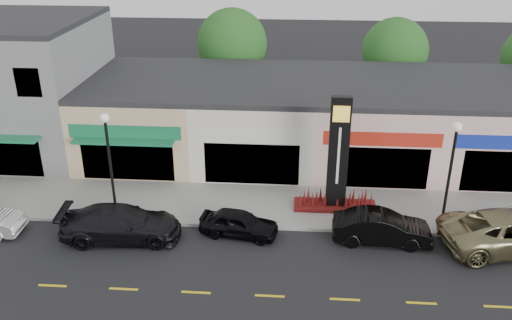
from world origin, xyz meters
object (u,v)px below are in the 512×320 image
object	(u,v)px
pylon_sign	(337,170)
car_black_sedan	(239,223)
lamp_west_near	(109,156)
car_black_conv	(382,228)
lamp_east_near	(451,166)
car_dark_sedan	(121,224)
car_gold_suv	(512,231)

from	to	relation	value
pylon_sign	car_black_sedan	bearing A→B (deg)	-149.81
lamp_west_near	car_black_conv	distance (m)	13.31
lamp_east_near	car_dark_sedan	distance (m)	15.51
lamp_east_near	car_dark_sedan	size ratio (longest dim) A/B	0.98
car_dark_sedan	car_black_sedan	size ratio (longest dim) A/B	1.49
lamp_west_near	car_dark_sedan	size ratio (longest dim) A/B	0.98
lamp_west_near	pylon_sign	bearing A→B (deg)	8.77
car_gold_suv	car_dark_sedan	bearing A→B (deg)	81.87
lamp_east_near	car_dark_sedan	bearing A→B (deg)	-173.37
lamp_east_near	car_gold_suv	distance (m)	4.00
lamp_east_near	car_black_sedan	bearing A→B (deg)	-173.89
car_black_sedan	car_dark_sedan	bearing A→B (deg)	107.07
lamp_west_near	car_dark_sedan	bearing A→B (deg)	-64.89
car_dark_sedan	car_black_sedan	xyz separation A→B (m)	(5.47, 0.73, -0.17)
lamp_east_near	car_black_conv	size ratio (longest dim) A/B	1.21
lamp_west_near	pylon_sign	world-z (taller)	pylon_sign
car_black_sedan	car_black_conv	world-z (taller)	car_black_conv
lamp_west_near	pylon_sign	distance (m)	11.19
lamp_west_near	car_black_conv	xyz separation A→B (m)	(12.98, -1.14, -2.73)
lamp_west_near	car_dark_sedan	distance (m)	3.30
car_dark_sedan	car_gold_suv	bearing A→B (deg)	-92.91
pylon_sign	car_dark_sedan	world-z (taller)	pylon_sign
lamp_east_near	pylon_sign	bearing A→B (deg)	161.25
pylon_sign	car_gold_suv	size ratio (longest dim) A/B	0.94
car_dark_sedan	car_gold_suv	distance (m)	17.98
lamp_east_near	car_black_conv	bearing A→B (deg)	-159.38
lamp_west_near	car_gold_suv	xyz separation A→B (m)	(18.80, -1.23, -2.59)
lamp_east_near	car_black_sedan	world-z (taller)	lamp_east_near
lamp_west_near	car_gold_suv	distance (m)	19.01
car_gold_suv	lamp_west_near	bearing A→B (deg)	76.43
pylon_sign	car_gold_suv	distance (m)	8.44
car_black_conv	car_dark_sedan	bearing A→B (deg)	95.64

